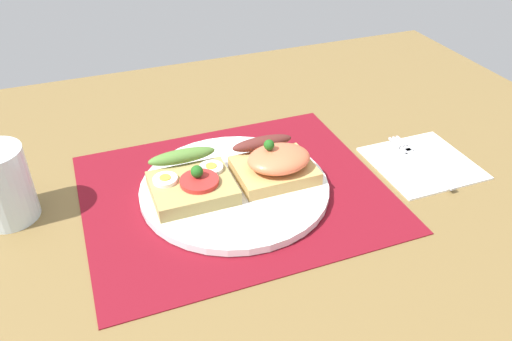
{
  "coord_description": "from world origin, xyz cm",
  "views": [
    {
      "loc": [
        -16.42,
        -50.88,
        40.3
      ],
      "look_at": [
        3.0,
        0.0,
        2.82
      ],
      "focal_mm": 35.59,
      "sensor_mm": 36.0,
      "label": 1
    }
  ],
  "objects": [
    {
      "name": "ground_plane",
      "position": [
        0.0,
        0.0,
        -1.6
      ],
      "size": [
        120.0,
        90.0,
        3.2
      ],
      "primitive_type": "cube",
      "color": "brown"
    },
    {
      "name": "placemat",
      "position": [
        0.0,
        0.0,
        0.15
      ],
      "size": [
        38.74,
        32.36,
        0.3
      ],
      "primitive_type": "cube",
      "color": "maroon",
      "rests_on": "ground_plane"
    },
    {
      "name": "plate",
      "position": [
        0.0,
        0.0,
        0.81
      ],
      "size": [
        24.65,
        24.65,
        1.02
      ],
      "primitive_type": "cylinder",
      "color": "white",
      "rests_on": "placemat"
    },
    {
      "name": "sandwich_egg_tomato",
      "position": [
        -5.52,
        0.86,
        2.71
      ],
      "size": [
        10.23,
        10.21,
        4.07
      ],
      "color": "#A38D51",
      "rests_on": "plate"
    },
    {
      "name": "sandwich_salmon",
      "position": [
        5.73,
        0.09,
        3.35
      ],
      "size": [
        10.19,
        9.83,
        5.73
      ],
      "color": "tan",
      "rests_on": "plate"
    },
    {
      "name": "napkin",
      "position": [
        27.23,
        -3.11,
        0.3
      ],
      "size": [
        13.63,
        13.39,
        0.6
      ],
      "primitive_type": "cube",
      "color": "white",
      "rests_on": "ground_plane"
    },
    {
      "name": "fork",
      "position": [
        26.71,
        -2.9,
        0.76
      ],
      "size": [
        1.62,
        14.14,
        0.32
      ],
      "color": "#B7B7BC",
      "rests_on": "napkin"
    },
    {
      "name": "drinking_glass",
      "position": [
        -27.37,
        5.28,
        4.76
      ],
      "size": [
        6.89,
        6.89,
        9.52
      ],
      "primitive_type": "cylinder",
      "color": "silver",
      "rests_on": "ground_plane"
    }
  ]
}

